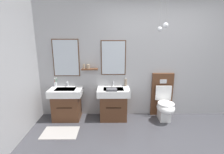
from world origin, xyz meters
The scene contains 10 objects.
wall_back centered at (-0.02, 1.69, 1.29)m, with size 5.45×0.63×2.59m.
bath_mat centered at (-1.97, 0.84, 0.01)m, with size 0.68×0.44×0.01m, color #9E9993.
vanity_sink_left centered at (-1.97, 1.43, 0.38)m, with size 0.70×0.48×0.70m.
tap_on_left_sink centered at (-1.97, 1.61, 0.77)m, with size 0.03×0.13×0.11m.
vanity_sink_right centered at (-0.94, 1.43, 0.38)m, with size 0.70×0.48×0.70m.
tap_on_right_sink centered at (-0.94, 1.61, 0.77)m, with size 0.03×0.13×0.11m.
toilet centered at (0.17, 1.43, 0.38)m, with size 0.48×0.62×1.00m.
toothbrush_cup centered at (-2.24, 1.59, 0.76)m, with size 0.07×0.07×0.21m.
soap_dispenser centered at (-0.66, 1.60, 0.79)m, with size 0.06×0.06×0.20m.
folded_hand_towel centered at (-0.98, 1.29, 0.73)m, with size 0.22×0.16×0.04m, color #47474C.
Camera 1 is at (-1.01, -2.05, 1.84)m, focal length 27.06 mm.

